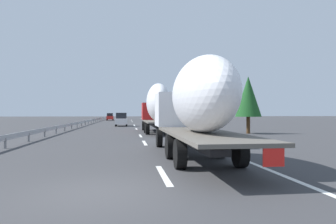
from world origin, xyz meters
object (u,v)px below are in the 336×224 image
at_px(truck_lead, 157,106).
at_px(truck_trailing, 195,104).
at_px(car_white_van, 121,120).
at_px(car_red_compact, 110,117).
at_px(road_sign, 163,111).

height_order(truck_lead, truck_trailing, truck_lead).
distance_m(car_white_van, car_red_compact, 35.66).
bearing_deg(truck_lead, car_white_van, 13.36).
xyz_separation_m(car_red_compact, road_sign, (-29.37, -10.46, 1.37)).
bearing_deg(car_red_compact, truck_trailing, -173.88).
distance_m(truck_trailing, car_white_van, 33.39).
bearing_deg(road_sign, car_white_van, 131.60).
relative_size(truck_lead, car_white_van, 3.02).
bearing_deg(car_red_compact, road_sign, -160.40).
bearing_deg(truck_lead, car_red_compact, 8.14).
height_order(truck_lead, car_white_van, truck_lead).
relative_size(truck_lead, car_red_compact, 3.10).
xyz_separation_m(truck_lead, car_white_van, (15.93, 3.78, -1.65)).
distance_m(car_white_van, road_sign, 9.30).
distance_m(truck_trailing, road_sign, 39.38).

